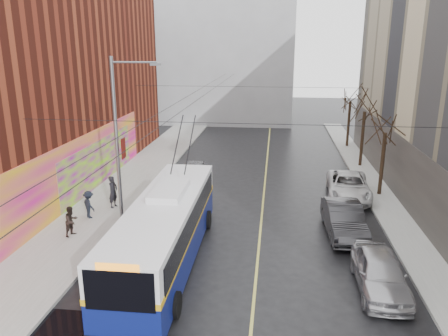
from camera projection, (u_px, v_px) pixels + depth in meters
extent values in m
cube|color=gray|center=(106.00, 205.00, 26.66)|extent=(4.00, 60.00, 0.15)
cube|color=gray|center=(395.00, 218.00, 24.73)|extent=(2.00, 60.00, 0.15)
cube|color=#BFB74C|center=(263.00, 202.00, 27.51)|extent=(0.12, 50.00, 0.01)
cube|color=#CF0493|center=(57.00, 185.00, 24.44)|extent=(0.08, 28.00, 4.00)
cube|color=#9E05A0|center=(100.00, 163.00, 30.28)|extent=(0.06, 12.00, 3.20)
cube|color=#4C4742|center=(406.00, 176.00, 26.00)|extent=(0.06, 36.00, 4.00)
cube|color=gray|center=(214.00, 48.00, 55.47)|extent=(20.00, 12.00, 18.00)
cylinder|color=slate|center=(117.00, 143.00, 23.34)|extent=(0.20, 0.20, 9.00)
cube|color=#500F0B|center=(123.00, 148.00, 23.38)|extent=(0.04, 0.60, 1.10)
cylinder|color=slate|center=(134.00, 62.00, 22.04)|extent=(2.40, 0.10, 0.10)
cube|color=slate|center=(155.00, 64.00, 21.95)|extent=(0.50, 0.22, 0.12)
cylinder|color=black|center=(181.00, 100.00, 27.36)|extent=(0.02, 60.00, 0.02)
cylinder|color=black|center=(197.00, 100.00, 27.25)|extent=(0.02, 60.00, 0.02)
cylinder|color=black|center=(225.00, 123.00, 18.28)|extent=(18.00, 0.02, 0.02)
cylinder|color=black|center=(249.00, 87.00, 33.55)|extent=(18.00, 0.02, 0.02)
cylinder|color=black|center=(382.00, 165.00, 27.99)|extent=(0.24, 0.24, 4.20)
cylinder|color=black|center=(362.00, 140.00, 34.63)|extent=(0.24, 0.24, 4.48)
cylinder|color=black|center=(348.00, 125.00, 41.33)|extent=(0.24, 0.24, 4.37)
ellipsoid|color=slate|center=(161.00, 97.00, 22.54)|extent=(0.44, 0.20, 0.12)
ellipsoid|color=slate|center=(243.00, 78.00, 22.29)|extent=(0.44, 0.20, 0.12)
ellipsoid|color=slate|center=(168.00, 111.00, 23.48)|extent=(0.44, 0.20, 0.12)
cube|color=#0B1457|center=(166.00, 244.00, 19.62)|extent=(2.69, 11.96, 1.49)
cube|color=silver|center=(165.00, 215.00, 19.24)|extent=(2.69, 11.96, 1.29)
cube|color=gold|center=(165.00, 228.00, 19.42)|extent=(2.73, 12.00, 0.22)
cube|color=black|center=(119.00, 292.00, 13.56)|extent=(2.29, 0.06, 1.39)
cube|color=black|center=(190.00, 178.00, 24.99)|extent=(2.29, 0.06, 1.19)
cube|color=black|center=(136.00, 216.00, 19.40)|extent=(0.13, 10.95, 1.00)
cube|color=black|center=(194.00, 218.00, 19.13)|extent=(0.13, 10.95, 1.00)
cube|color=silver|center=(169.00, 190.00, 19.97)|extent=(1.42, 3.00, 0.30)
cylinder|color=black|center=(107.00, 300.00, 16.08)|extent=(0.31, 1.00, 1.00)
cylinder|color=black|center=(175.00, 305.00, 15.81)|extent=(0.31, 1.00, 1.00)
cylinder|color=black|center=(160.00, 218.00, 23.68)|extent=(0.31, 1.00, 1.00)
cylinder|color=black|center=(207.00, 220.00, 23.41)|extent=(0.31, 1.00, 1.00)
cylinder|color=black|center=(177.00, 143.00, 22.93)|extent=(0.09, 3.46, 2.45)
cylinder|color=black|center=(190.00, 143.00, 22.86)|extent=(0.09, 3.46, 2.45)
imported|color=#B2B2B7|center=(380.00, 272.00, 17.48)|extent=(1.90, 4.65, 1.58)
imported|color=#2B2B2E|center=(344.00, 219.00, 22.63)|extent=(1.97, 5.10, 1.66)
imported|color=silver|center=(348.00, 186.00, 28.09)|extent=(2.97, 5.77, 1.56)
imported|color=#9E9EA3|center=(193.00, 174.00, 30.57)|extent=(2.19, 4.82, 1.60)
imported|color=black|center=(113.00, 192.00, 25.96)|extent=(0.62, 0.79, 1.93)
imported|color=black|center=(71.00, 221.00, 22.14)|extent=(0.82, 0.92, 1.57)
imported|color=black|center=(89.00, 204.00, 24.41)|extent=(1.15, 1.11, 1.57)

